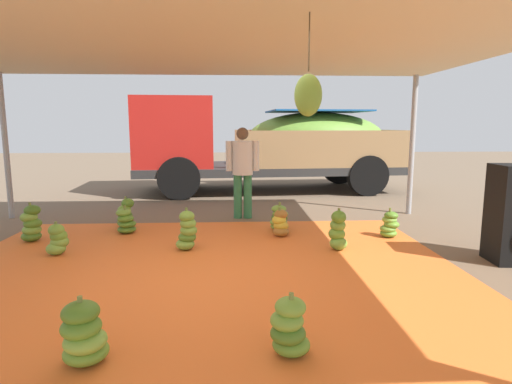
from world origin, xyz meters
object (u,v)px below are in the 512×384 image
Objects in this scene: banana_bunch_1 at (187,232)px; banana_bunch_10 at (84,335)px; banana_bunch_2 at (289,328)px; banana_bunch_8 at (58,240)px; banana_bunch_3 at (31,225)px; cargo_truck_main at (264,142)px; banana_bunch_9 at (338,231)px; banana_bunch_6 at (390,225)px; banana_bunch_0 at (126,222)px; banana_bunch_7 at (125,214)px; banana_bunch_4 at (279,219)px; banana_bunch_5 at (280,224)px; worker_0 at (243,166)px.

banana_bunch_10 is (-0.43, -2.81, -0.04)m from banana_bunch_1.
banana_bunch_2 reaches higher than banana_bunch_8.
banana_bunch_3 is 6.25m from cargo_truck_main.
banana_bunch_6 is at bearing 32.83° from banana_bunch_9.
banana_bunch_0 is 1.46m from banana_bunch_1.
banana_bunch_7 is at bearing 71.17° from banana_bunch_8.
banana_bunch_7 is 4.26m from banana_bunch_10.
banana_bunch_8 is at bearing 115.33° from banana_bunch_10.
banana_bunch_1 is 1.25× the size of banana_bunch_4.
banana_bunch_6 is 4.31m from banana_bunch_7.
banana_bunch_5 is 2.65m from banana_bunch_7.
banana_bunch_3 is 3.57m from worker_0.
banana_bunch_0 is at bearing -75.04° from banana_bunch_7.
banana_bunch_7 is 0.31× the size of worker_0.
cargo_truck_main is at bearing 89.01° from banana_bunch_5.
worker_0 is at bearing 41.04° from banana_bunch_8.
banana_bunch_10 reaches higher than banana_bunch_6.
banana_bunch_2 is 1.08× the size of banana_bunch_8.
banana_bunch_10 is (-1.79, -3.49, 0.02)m from banana_bunch_5.
banana_bunch_6 reaches higher than banana_bunch_8.
banana_bunch_9 is at bearing -47.03° from banana_bunch_5.
banana_bunch_7 reaches higher than banana_bunch_0.
banana_bunch_7 is (-2.57, 0.34, 0.04)m from banana_bunch_4.
banana_bunch_2 is 0.84× the size of banana_bunch_9.
banana_bunch_0 is 2.46m from banana_bunch_5.
banana_bunch_7 reaches higher than banana_bunch_4.
cargo_truck_main reaches higher than worker_0.
banana_bunch_2 reaches higher than banana_bunch_0.
banana_bunch_1 is at bearing 81.35° from banana_bunch_10.
banana_bunch_1 is 0.09× the size of cargo_truck_main.
banana_bunch_10 is 0.07× the size of cargo_truck_main.
banana_bunch_5 is 3.17m from banana_bunch_8.
banana_bunch_1 is 1.02× the size of banana_bunch_9.
banana_bunch_4 reaches higher than banana_bunch_8.
banana_bunch_7 is (-0.11, 0.40, 0.05)m from banana_bunch_0.
banana_bunch_5 is at bearing -90.99° from cargo_truck_main.
banana_bunch_6 is at bearing -5.05° from banana_bunch_5.
banana_bunch_5 is at bearing 174.95° from banana_bunch_6.
banana_bunch_4 is at bearing 162.84° from banana_bunch_6.
banana_bunch_1 is 1.82m from banana_bunch_7.
banana_bunch_6 is (1.65, -0.51, -0.01)m from banana_bunch_4.
cargo_truck_main reaches higher than banana_bunch_3.
banana_bunch_5 is (-0.02, -0.36, -0.00)m from banana_bunch_4.
banana_bunch_5 is 4.86m from cargo_truck_main.
worker_0 is at bearing 18.76° from banana_bunch_7.
worker_0 reaches higher than banana_bunch_9.
banana_bunch_7 reaches higher than banana_bunch_8.
banana_bunch_10 is at bearing -102.83° from cargo_truck_main.
banana_bunch_3 is 0.35× the size of worker_0.
banana_bunch_3 is at bearing 179.70° from banana_bunch_6.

